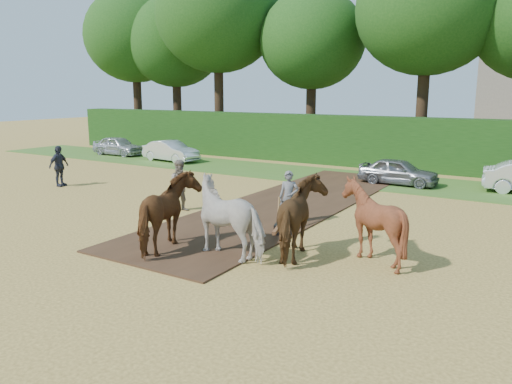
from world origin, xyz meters
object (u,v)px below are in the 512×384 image
(spectator_near, at_px, (181,186))
(spectator_far, at_px, (59,166))
(parked_cars, at_px, (379,168))
(church, at_px, (511,7))
(plough_team, at_px, (269,217))

(spectator_near, distance_m, spectator_far, 8.25)
(parked_cars, height_order, church, church)
(plough_team, relative_size, parked_cars, 0.21)
(spectator_near, relative_size, parked_cars, 0.06)
(spectator_far, relative_size, plough_team, 0.27)
(spectator_far, distance_m, parked_cars, 15.56)
(spectator_far, bearing_deg, parked_cars, -60.76)
(spectator_far, bearing_deg, plough_team, -111.47)
(spectator_far, xyz_separation_m, plough_team, (13.59, -3.50, 0.11))
(parked_cars, bearing_deg, church, 88.49)
(plough_team, xyz_separation_m, church, (0.03, 53.79, 12.65))
(spectator_near, relative_size, church, 0.07)
(parked_cars, distance_m, church, 43.13)
(spectator_far, xyz_separation_m, church, (13.62, 50.29, 12.76))
(spectator_near, bearing_deg, church, 35.76)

